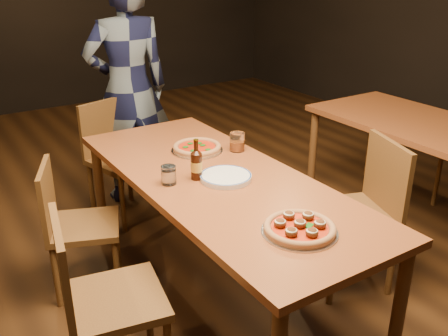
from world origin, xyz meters
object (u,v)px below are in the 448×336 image
diner (128,89)px  chair_main_sw (84,225)px  chair_main_e (351,213)px  water_glass (169,175)px  table_main (219,190)px  plate_stack (226,177)px  chair_end (124,160)px  pizza_margherita (197,148)px  pizza_meatball (300,228)px  beer_bottle (196,165)px  amber_glass (237,142)px  chair_main_nw (115,299)px

diner → chair_main_sw: bearing=59.9°
chair_main_e → water_glass: chair_main_e is taller
table_main → plate_stack: plate_stack is taller
plate_stack → diner: size_ratio=0.15×
chair_end → pizza_margherita: size_ratio=2.93×
chair_main_sw → chair_end: size_ratio=0.91×
pizza_meatball → diner: bearing=85.9°
chair_main_e → table_main: bearing=-92.8°
water_glass → diner: size_ratio=0.05×
chair_main_e → chair_end: size_ratio=1.02×
chair_end → beer_bottle: size_ratio=4.24×
chair_main_sw → beer_bottle: beer_bottle is taller
amber_glass → table_main: bearing=-138.0°
pizza_margherita → water_glass: (-0.35, -0.33, 0.03)m
pizza_margherita → amber_glass: bearing=-31.8°
chair_main_sw → plate_stack: bearing=-110.3°
chair_main_e → diner: 1.92m
chair_end → beer_bottle: (-0.05, -1.17, 0.38)m
water_glass → chair_end: bearing=80.0°
chair_end → table_main: bearing=-104.2°
pizza_meatball → plate_stack: (0.04, 0.62, -0.01)m
chair_end → pizza_margherita: 0.89m
chair_main_e → plate_stack: chair_main_e is taller
chair_main_nw → beer_bottle: (0.60, 0.32, 0.38)m
pizza_meatball → water_glass: (-0.24, 0.73, 0.03)m
beer_bottle → pizza_margherita: bearing=59.8°
table_main → pizza_margherita: pizza_margherita is taller
pizza_meatball → water_glass: water_glass is taller
amber_glass → plate_stack: bearing=-132.2°
diner → beer_bottle: bearing=86.4°
water_glass → pizza_meatball: bearing=-72.1°
table_main → beer_bottle: beer_bottle is taller
chair_main_nw → chair_main_sw: bearing=2.1°
chair_main_sw → diner: 1.32m
chair_main_nw → beer_bottle: 0.78m
table_main → diner: (0.13, 1.50, 0.21)m
chair_end → diner: (0.19, 0.28, 0.44)m
amber_glass → chair_main_sw: bearing=165.6°
chair_end → amber_glass: chair_end is taller
water_glass → table_main: bearing=-15.2°
amber_glass → diner: 1.24m
chair_main_nw → pizza_meatball: 0.85m
chair_main_nw → chair_main_e: chair_main_e is taller
table_main → chair_main_e: (0.72, -0.28, -0.22)m
water_glass → diner: diner is taller
pizza_margherita → beer_bottle: 0.41m
pizza_margherita → plate_stack: size_ratio=1.15×
amber_glass → chair_main_e: bearing=-53.0°
pizza_meatball → beer_bottle: size_ratio=1.52×
table_main → amber_glass: 0.42m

